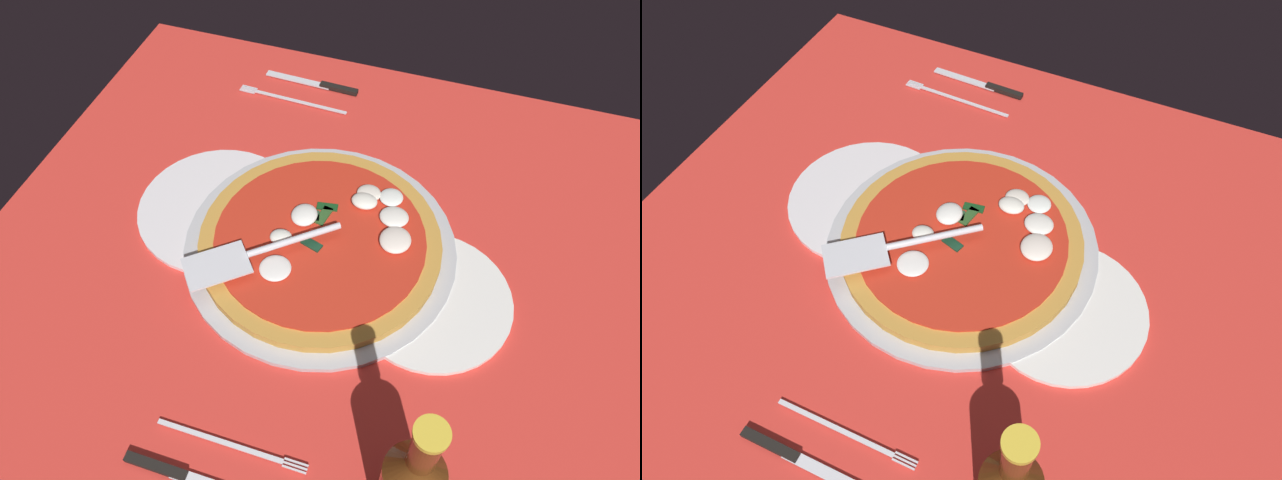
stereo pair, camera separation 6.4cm
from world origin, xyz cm
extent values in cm
cube|color=red|center=(0.00, 0.00, -0.40)|extent=(98.91, 98.91, 0.80)
cube|color=silver|center=(-45.65, -7.61, 0.05)|extent=(7.61, 7.61, 0.10)
cube|color=silver|center=(-45.65, 7.61, 0.05)|extent=(7.61, 7.61, 0.10)
cube|color=silver|center=(-45.65, 22.83, 0.05)|extent=(7.61, 7.61, 0.10)
cube|color=silver|center=(-45.65, 38.04, 0.05)|extent=(7.61, 7.61, 0.10)
cube|color=silver|center=(-38.04, -15.22, 0.05)|extent=(7.61, 7.61, 0.10)
cube|color=silver|center=(-38.04, 0.00, 0.05)|extent=(7.61, 7.61, 0.10)
cube|color=silver|center=(-38.04, 15.22, 0.05)|extent=(7.61, 7.61, 0.10)
cube|color=silver|center=(-38.04, 30.43, 0.05)|extent=(7.61, 7.61, 0.10)
cube|color=silver|center=(-38.04, 45.65, 0.05)|extent=(7.61, 7.61, 0.10)
cube|color=silver|center=(-30.43, -22.83, 0.05)|extent=(7.61, 7.61, 0.10)
cube|color=silver|center=(-30.43, -7.61, 0.05)|extent=(7.61, 7.61, 0.10)
cube|color=silver|center=(-30.43, 7.61, 0.05)|extent=(7.61, 7.61, 0.10)
cube|color=silver|center=(-30.43, 22.83, 0.05)|extent=(7.61, 7.61, 0.10)
cube|color=silver|center=(-30.43, 38.04, 0.05)|extent=(7.61, 7.61, 0.10)
cube|color=silver|center=(-22.83, -30.43, 0.05)|extent=(7.61, 7.61, 0.10)
cube|color=silver|center=(-22.83, -15.22, 0.05)|extent=(7.61, 7.61, 0.10)
cube|color=silver|center=(-22.83, 0.00, 0.05)|extent=(7.61, 7.61, 0.10)
cube|color=silver|center=(-22.83, 15.22, 0.05)|extent=(7.61, 7.61, 0.10)
cube|color=silver|center=(-22.83, 30.43, 0.05)|extent=(7.61, 7.61, 0.10)
cube|color=silver|center=(-22.83, 45.65, 0.05)|extent=(7.61, 7.61, 0.10)
cube|color=silver|center=(-15.22, -38.04, 0.05)|extent=(7.61, 7.61, 0.10)
cube|color=silver|center=(-15.22, -22.83, 0.05)|extent=(7.61, 7.61, 0.10)
cube|color=silver|center=(-15.22, -7.61, 0.05)|extent=(7.61, 7.61, 0.10)
cube|color=silver|center=(-15.22, 7.61, 0.05)|extent=(7.61, 7.61, 0.10)
cube|color=silver|center=(-15.22, 22.83, 0.05)|extent=(7.61, 7.61, 0.10)
cube|color=silver|center=(-15.22, 38.04, 0.05)|extent=(7.61, 7.61, 0.10)
cube|color=silver|center=(-7.61, -30.43, 0.05)|extent=(7.61, 7.61, 0.10)
cube|color=silver|center=(-7.61, -15.22, 0.05)|extent=(7.61, 7.61, 0.10)
cube|color=silver|center=(-7.61, 0.00, 0.05)|extent=(7.61, 7.61, 0.10)
cube|color=silver|center=(-7.61, 15.22, 0.05)|extent=(7.61, 7.61, 0.10)
cube|color=silver|center=(-7.61, 30.43, 0.05)|extent=(7.61, 7.61, 0.10)
cube|color=silver|center=(-7.61, 45.65, 0.05)|extent=(7.61, 7.61, 0.10)
cube|color=silver|center=(0.00, -22.83, 0.05)|extent=(7.61, 7.61, 0.10)
cube|color=silver|center=(0.00, -7.61, 0.05)|extent=(7.61, 7.61, 0.10)
cube|color=silver|center=(0.00, 7.61, 0.05)|extent=(7.61, 7.61, 0.10)
cube|color=silver|center=(0.00, 22.83, 0.05)|extent=(7.61, 7.61, 0.10)
cube|color=silver|center=(0.00, 38.04, 0.05)|extent=(7.61, 7.61, 0.10)
cube|color=silver|center=(7.61, -15.22, 0.05)|extent=(7.61, 7.61, 0.10)
cube|color=silver|center=(7.61, 0.00, 0.05)|extent=(7.61, 7.61, 0.10)
cube|color=silver|center=(7.61, 15.22, 0.05)|extent=(7.61, 7.61, 0.10)
cube|color=silver|center=(7.61, 30.43, 0.05)|extent=(7.61, 7.61, 0.10)
cube|color=silver|center=(7.61, 45.65, 0.05)|extent=(7.61, 7.61, 0.10)
cube|color=silver|center=(15.22, -22.83, 0.05)|extent=(7.61, 7.61, 0.10)
cube|color=silver|center=(15.22, -7.61, 0.05)|extent=(7.61, 7.61, 0.10)
cube|color=silver|center=(15.22, 7.61, 0.05)|extent=(7.61, 7.61, 0.10)
cube|color=silver|center=(15.22, 22.83, 0.05)|extent=(7.61, 7.61, 0.10)
cube|color=silver|center=(15.22, 38.04, 0.05)|extent=(7.61, 7.61, 0.10)
cube|color=silver|center=(22.83, -15.22, 0.05)|extent=(7.61, 7.61, 0.10)
cube|color=silver|center=(22.83, 0.00, 0.05)|extent=(7.61, 7.61, 0.10)
cube|color=silver|center=(22.83, 15.22, 0.05)|extent=(7.61, 7.61, 0.10)
cube|color=silver|center=(22.83, 30.43, 0.05)|extent=(7.61, 7.61, 0.10)
cube|color=silver|center=(22.83, 45.65, 0.05)|extent=(7.61, 7.61, 0.10)
cube|color=silver|center=(30.43, -7.61, 0.05)|extent=(7.61, 7.61, 0.10)
cube|color=silver|center=(30.43, 7.61, 0.05)|extent=(7.61, 7.61, 0.10)
cube|color=silver|center=(30.43, 22.83, 0.05)|extent=(7.61, 7.61, 0.10)
cube|color=silver|center=(30.43, 38.04, 0.05)|extent=(7.61, 7.61, 0.10)
cube|color=silver|center=(38.04, 0.00, 0.05)|extent=(7.61, 7.61, 0.10)
cube|color=silver|center=(38.04, 15.22, 0.05)|extent=(7.61, 7.61, 0.10)
cube|color=silver|center=(38.04, 30.43, 0.05)|extent=(7.61, 7.61, 0.10)
cube|color=silver|center=(38.04, 45.65, 0.05)|extent=(7.61, 7.61, 0.10)
cube|color=silver|center=(45.65, -7.61, 0.05)|extent=(7.61, 7.61, 0.10)
cube|color=silver|center=(45.65, 7.61, 0.05)|extent=(7.61, 7.61, 0.10)
cylinder|color=#B6B9BE|center=(0.70, 4.52, 0.68)|extent=(40.57, 40.57, 1.16)
cylinder|color=white|center=(-16.74, 6.67, 0.60)|extent=(25.30, 25.30, 1.00)
cylinder|color=white|center=(18.25, 0.62, 0.60)|extent=(23.06, 23.06, 1.00)
cylinder|color=#C38A37|center=(0.70, 4.52, 1.99)|extent=(35.91, 35.91, 1.46)
cylinder|color=red|center=(0.70, 4.52, 2.87)|extent=(31.28, 31.28, 0.30)
ellipsoid|color=white|center=(11.41, 6.92, 3.68)|extent=(4.61, 4.98, 1.31)
ellipsoid|color=silver|center=(5.34, 14.61, 3.52)|extent=(3.73, 3.50, 0.99)
ellipsoid|color=white|center=(-4.50, 2.21, 3.67)|extent=(3.34, 2.90, 1.30)
ellipsoid|color=white|center=(8.84, 14.88, 3.49)|extent=(3.65, 3.66, 0.93)
ellipsoid|color=white|center=(-3.45, -3.01, 3.45)|extent=(4.55, 4.50, 0.85)
ellipsoid|color=white|center=(-2.65, 7.23, 3.70)|extent=(3.93, 4.31, 1.36)
ellipsoid|color=white|center=(10.20, 11.13, 3.59)|extent=(4.40, 4.04, 1.14)
ellipsoid|color=white|center=(5.15, 12.69, 3.69)|extent=(3.99, 3.22, 1.34)
cube|color=#2B5224|center=(0.14, 8.40, 3.17)|extent=(2.11, 3.78, 0.30)
cube|color=#14421B|center=(0.22, 10.24, 3.17)|extent=(3.36, 1.82, 0.30)
cube|color=#26462C|center=(-2.31, 7.60, 3.17)|extent=(3.99, 2.86, 0.30)
cube|color=#143924|center=(-0.05, 2.75, 3.17)|extent=(3.37, 2.28, 0.30)
cube|color=silver|center=(-10.98, -5.83, 4.54)|extent=(10.59, 10.21, 0.30)
cylinder|color=silver|center=(-2.17, 1.54, 4.89)|extent=(11.43, 9.80, 1.00)
cube|color=white|center=(-1.63, -29.59, 0.40)|extent=(18.40, 11.37, 0.60)
cube|color=silver|center=(-1.65, -27.08, 0.83)|extent=(16.28, 0.76, 0.25)
cube|color=silver|center=(7.99, -27.42, 0.83)|extent=(3.00, 0.25, 0.25)
cube|color=silver|center=(7.98, -26.98, 0.83)|extent=(3.00, 0.25, 0.25)
cube|color=silver|center=(7.98, -26.54, 0.83)|extent=(3.00, 0.25, 0.25)
cube|color=black|center=(-7.46, -32.17, 1.10)|extent=(7.82, 1.27, 0.80)
cube|color=silver|center=(1.33, -32.08, 0.83)|extent=(13.68, 1.53, 0.25)
cube|color=silver|center=(-12.82, 37.44, 0.40)|extent=(16.50, 13.40, 0.60)
cube|color=silver|center=(-12.92, 34.56, 0.83)|extent=(17.79, 1.23, 0.25)
cube|color=silver|center=(-23.28, 35.59, 0.83)|extent=(3.01, 0.33, 0.25)
cube|color=silver|center=(-23.30, 35.15, 0.83)|extent=(3.01, 0.33, 0.25)
cube|color=silver|center=(-23.31, 34.71, 0.83)|extent=(3.01, 0.33, 0.25)
cube|color=silver|center=(-23.33, 34.27, 0.83)|extent=(3.01, 0.33, 0.25)
cube|color=black|center=(-7.28, 40.14, 1.10)|extent=(7.29, 1.46, 0.80)
cube|color=silver|center=(-15.44, 40.43, 0.83)|extent=(12.74, 1.85, 0.25)
cone|color=#5B2E10|center=(20.80, -27.42, 15.41)|extent=(6.41, 6.41, 3.82)
cylinder|color=#5B2E10|center=(20.80, -27.42, 20.64)|extent=(2.81, 2.81, 6.64)
cylinder|color=gold|center=(20.80, -27.42, 24.25)|extent=(3.23, 3.23, 0.60)
camera|label=1|loc=(17.41, -46.40, 72.83)|focal=33.69mm
camera|label=2|loc=(23.36, -44.05, 72.83)|focal=33.69mm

